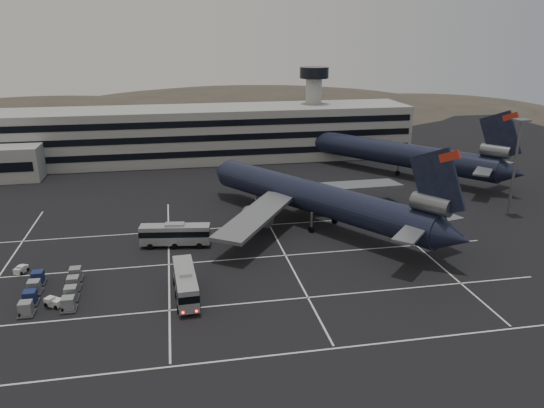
{
  "coord_description": "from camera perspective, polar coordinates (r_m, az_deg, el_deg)",
  "views": [
    {
      "loc": [
        -4.38,
        -70.6,
        33.61
      ],
      "look_at": [
        11.91,
        14.85,
        5.0
      ],
      "focal_mm": 35.0,
      "sensor_mm": 36.0,
      "label": 1
    }
  ],
  "objects": [
    {
      "name": "ground",
      "position": [
        78.32,
        -6.6,
        -7.34
      ],
      "size": [
        260.0,
        260.0,
        0.0
      ],
      "primitive_type": "plane",
      "color": "black",
      "rests_on": "ground"
    },
    {
      "name": "lane_markings",
      "position": [
        79.03,
        -5.95,
        -7.07
      ],
      "size": [
        90.0,
        55.62,
        0.01
      ],
      "color": "silver",
      "rests_on": "ground"
    },
    {
      "name": "terminal",
      "position": [
        144.24,
        -10.12,
        7.26
      ],
      "size": [
        125.0,
        26.0,
        24.0
      ],
      "color": "gray",
      "rests_on": "ground"
    },
    {
      "name": "hills",
      "position": [
        245.92,
        -5.44,
        7.42
      ],
      "size": [
        352.0,
        180.0,
        44.0
      ],
      "color": "#38332B",
      "rests_on": "ground"
    },
    {
      "name": "lightpole_right",
      "position": [
        108.14,
        24.83,
        4.89
      ],
      "size": [
        2.4,
        2.4,
        18.28
      ],
      "color": "slate",
      "rests_on": "ground"
    },
    {
      "name": "trijet_main",
      "position": [
        94.34,
        4.92,
        0.64
      ],
      "size": [
        40.64,
        50.79,
        18.08
      ],
      "rotation": [
        0.0,
        0.0,
        0.59
      ],
      "color": "black",
      "rests_on": "ground"
    },
    {
      "name": "trijet_far",
      "position": [
        131.1,
        13.86,
        5.26
      ],
      "size": [
        40.29,
        48.86,
        18.08
      ],
      "rotation": [
        0.0,
        0.0,
        0.65
      ],
      "color": "black",
      "rests_on": "ground"
    },
    {
      "name": "bus_near",
      "position": [
        71.08,
        -9.29,
        -8.29
      ],
      "size": [
        3.3,
        11.46,
        4.0
      ],
      "rotation": [
        0.0,
        0.0,
        0.05
      ],
      "color": "#9EA2A6",
      "rests_on": "ground"
    },
    {
      "name": "bus_far",
      "position": [
        87.47,
        -10.38,
        -3.17
      ],
      "size": [
        11.54,
        4.23,
        3.98
      ],
      "rotation": [
        0.0,
        0.0,
        1.42
      ],
      "color": "#9EA2A6",
      "rests_on": "ground"
    },
    {
      "name": "tug_a",
      "position": [
        85.6,
        -25.42,
        -6.38
      ],
      "size": [
        1.94,
        2.33,
        1.3
      ],
      "rotation": [
        0.0,
        0.0,
        -0.42
      ],
      "color": "silver",
      "rests_on": "ground"
    },
    {
      "name": "tug_b",
      "position": [
        74.11,
        -22.35,
        -9.7
      ],
      "size": [
        2.6,
        2.37,
        1.44
      ],
      "rotation": [
        0.0,
        0.0,
        0.98
      ],
      "color": "silver",
      "rests_on": "ground"
    },
    {
      "name": "uld_cluster",
      "position": [
        76.68,
        -22.55,
        -8.56
      ],
      "size": [
        7.45,
        11.47,
        1.84
      ],
      "rotation": [
        0.0,
        0.0,
        0.06
      ],
      "color": "#2D2D30",
      "rests_on": "ground"
    }
  ]
}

